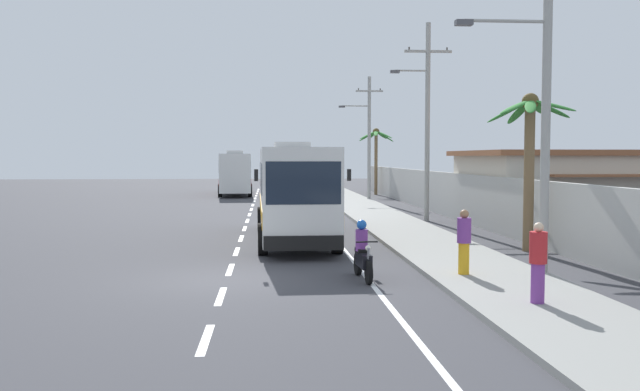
{
  "coord_description": "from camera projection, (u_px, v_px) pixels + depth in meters",
  "views": [
    {
      "loc": [
        1.12,
        -17.12,
        3.17
      ],
      "look_at": [
        3.03,
        8.09,
        1.7
      ],
      "focal_mm": 37.29,
      "sensor_mm": 36.0,
      "label": 1
    }
  ],
  "objects": [
    {
      "name": "ground_plane",
      "position": [
        227.0,
        280.0,
        17.14
      ],
      "size": [
        160.0,
        160.0,
        0.0
      ],
      "primitive_type": "plane",
      "color": "#3A3A3F"
    },
    {
      "name": "sidewalk_kerb",
      "position": [
        407.0,
        232.0,
        27.6
      ],
      "size": [
        3.2,
        90.0,
        0.14
      ],
      "primitive_type": "cube",
      "color": "gray",
      "rests_on": "ground"
    },
    {
      "name": "lane_markings",
      "position": [
        293.0,
        223.0,
        31.88
      ],
      "size": [
        3.8,
        71.0,
        0.01
      ],
      "color": "white",
      "rests_on": "ground"
    },
    {
      "name": "boundary_wall",
      "position": [
        468.0,
        199.0,
        31.81
      ],
      "size": [
        0.24,
        60.0,
        2.35
      ],
      "primitive_type": "cube",
      "color": "#B2B2AD",
      "rests_on": "ground"
    },
    {
      "name": "coach_bus_foreground",
      "position": [
        293.0,
        189.0,
        25.26
      ],
      "size": [
        3.02,
        10.98,
        3.75
      ],
      "color": "silver",
      "rests_on": "ground"
    },
    {
      "name": "coach_bus_far_lane",
      "position": [
        235.0,
        172.0,
        56.21
      ],
      "size": [
        3.27,
        12.24,
        3.7
      ],
      "color": "white",
      "rests_on": "ground"
    },
    {
      "name": "motorcycle_beside_bus",
      "position": [
        363.0,
        255.0,
        17.18
      ],
      "size": [
        0.56,
        1.96,
        1.54
      ],
      "color": "black",
      "rests_on": "ground"
    },
    {
      "name": "pedestrian_near_kerb",
      "position": [
        538.0,
        261.0,
        13.72
      ],
      "size": [
        0.36,
        0.36,
        1.68
      ],
      "rotation": [
        0.0,
        0.0,
        0.88
      ],
      "color": "#75388E",
      "rests_on": "sidewalk_kerb"
    },
    {
      "name": "pedestrian_midwalk",
      "position": [
        464.0,
        240.0,
        17.12
      ],
      "size": [
        0.36,
        0.36,
        1.68
      ],
      "rotation": [
        0.0,
        0.0,
        6.18
      ],
      "color": "gold",
      "rests_on": "sidewalk_kerb"
    },
    {
      "name": "utility_pole_nearest",
      "position": [
        543.0,
        91.0,
        17.22
      ],
      "size": [
        3.67,
        0.24,
        9.05
      ],
      "color": "#9E9E99",
      "rests_on": "ground"
    },
    {
      "name": "utility_pole_mid",
      "position": [
        426.0,
        116.0,
        32.63
      ],
      "size": [
        3.03,
        0.24,
        9.73
      ],
      "color": "#9E9E99",
      "rests_on": "ground"
    },
    {
      "name": "utility_pole_far",
      "position": [
        368.0,
        135.0,
        48.0
      ],
      "size": [
        3.21,
        0.24,
        8.96
      ],
      "color": "#9E9E99",
      "rests_on": "ground"
    },
    {
      "name": "palm_nearest",
      "position": [
        530.0,
        140.0,
        22.14
      ],
      "size": [
        2.88,
        2.9,
        5.29
      ],
      "color": "brown",
      "rests_on": "ground"
    },
    {
      "name": "palm_second",
      "position": [
        376.0,
        144.0,
        55.6
      ],
      "size": [
        3.1,
        3.33,
        5.58
      ],
      "color": "brown",
      "rests_on": "ground"
    },
    {
      "name": "roadside_building",
      "position": [
        593.0,
        187.0,
        31.02
      ],
      "size": [
        11.83,
        8.68,
        3.47
      ],
      "color": "beige",
      "rests_on": "ground"
    }
  ]
}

